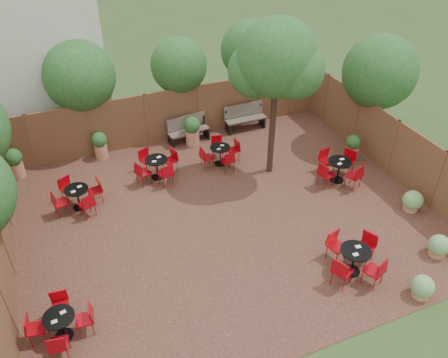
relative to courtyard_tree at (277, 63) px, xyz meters
name	(u,v)px	position (x,y,z in m)	size (l,w,h in m)	color
ground	(226,216)	(-2.31, -1.62, -3.86)	(80.00, 80.00, 0.00)	#354F23
courtyard_paving	(226,216)	(-2.31, -1.62, -3.85)	(12.00, 10.00, 0.02)	#341815
fence_back	(173,115)	(-2.31, 3.38, -2.86)	(12.00, 0.08, 2.00)	brown
fence_left	(3,246)	(-8.31, -1.62, -2.86)	(0.08, 10.00, 2.00)	brown
fence_right	(393,147)	(3.69, -1.62, -2.86)	(0.08, 10.00, 2.00)	brown
neighbour_building	(20,25)	(-6.81, 6.38, 0.14)	(5.00, 4.00, 8.00)	silver
overhang_foliage	(140,102)	(-3.90, 1.39, -1.13)	(15.81, 10.38, 2.66)	#1E501A
courtyard_tree	(277,63)	(0.00, 0.00, 0.00)	(2.62, 2.52, 5.21)	black
park_bench_left	(188,129)	(-1.90, 3.01, -3.34)	(1.60, 0.69, 0.96)	brown
park_bench_right	(245,117)	(0.44, 3.01, -3.32)	(1.62, 0.52, 1.00)	brown
bistro_tables	(216,203)	(-2.52, -1.43, -3.42)	(10.65, 7.63, 0.88)	black
planters	(158,144)	(-3.27, 2.23, -3.28)	(11.53, 4.06, 1.11)	#B27759
low_shrubs	(424,238)	(2.18, -4.94, -3.53)	(2.68, 3.33, 0.66)	#B27759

